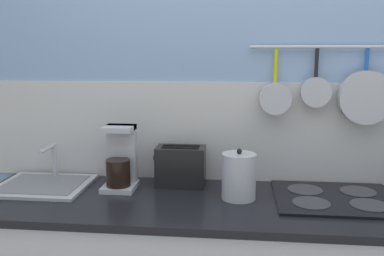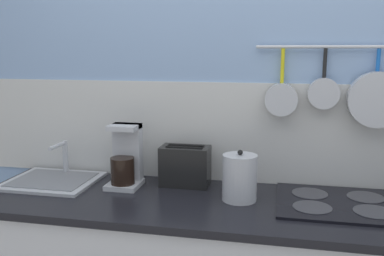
% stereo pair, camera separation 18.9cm
% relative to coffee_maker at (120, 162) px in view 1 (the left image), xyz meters
% --- Properties ---
extents(wall_back, '(7.20, 0.15, 2.60)m').
position_rel_coffee_maker_xyz_m(wall_back, '(0.63, 0.22, 0.23)').
color(wall_back, '#84A3CC').
rests_on(wall_back, ground_plane).
extents(countertop, '(2.55, 0.64, 0.03)m').
position_rel_coffee_maker_xyz_m(countertop, '(0.62, -0.14, -0.15)').
color(countertop, black).
rests_on(countertop, cabinet_base).
extents(sink_basin, '(0.44, 0.39, 0.19)m').
position_rel_coffee_maker_xyz_m(sink_basin, '(-0.39, -0.03, -0.11)').
color(sink_basin, '#B7BABF').
rests_on(sink_basin, countertop).
extents(coffee_maker, '(0.16, 0.18, 0.31)m').
position_rel_coffee_maker_xyz_m(coffee_maker, '(0.00, 0.00, 0.00)').
color(coffee_maker, '#B7BABF').
rests_on(coffee_maker, countertop).
extents(toaster, '(0.26, 0.14, 0.20)m').
position_rel_coffee_maker_xyz_m(toaster, '(0.29, 0.07, -0.03)').
color(toaster, black).
rests_on(toaster, countertop).
extents(kettle, '(0.16, 0.16, 0.24)m').
position_rel_coffee_maker_xyz_m(kettle, '(0.58, -0.09, -0.02)').
color(kettle, '#B7BABF').
rests_on(kettle, countertop).
extents(cooktop, '(0.55, 0.46, 0.01)m').
position_rel_coffee_maker_xyz_m(cooktop, '(1.02, -0.06, -0.12)').
color(cooktop, black).
rests_on(cooktop, countertop).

